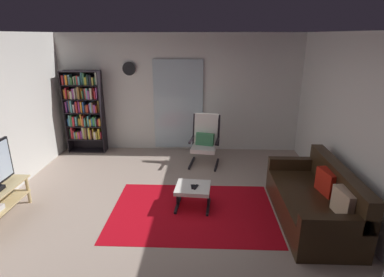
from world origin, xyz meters
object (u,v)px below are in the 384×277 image
(leather_sofa, at_px, (315,201))
(wall_clock, at_px, (129,69))
(cell_phone, at_px, (193,187))
(bookshelf_near_tv, at_px, (84,109))
(ottoman, at_px, (193,190))
(tv_remote, at_px, (196,187))
(lounge_armchair, at_px, (205,139))

(leather_sofa, bearing_deg, wall_clock, 138.93)
(cell_phone, height_order, wall_clock, wall_clock)
(bookshelf_near_tv, relative_size, ottoman, 3.28)
(ottoman, bearing_deg, leather_sofa, -8.84)
(bookshelf_near_tv, relative_size, wall_clock, 6.30)
(leather_sofa, height_order, tv_remote, leather_sofa)
(lounge_armchair, bearing_deg, wall_clock, 154.74)
(ottoman, bearing_deg, cell_phone, -77.18)
(lounge_armchair, relative_size, wall_clock, 3.53)
(bookshelf_near_tv, xyz_separation_m, cell_phone, (2.51, -2.41, -0.62))
(ottoman, relative_size, wall_clock, 1.92)
(leather_sofa, relative_size, tv_remote, 13.12)
(ottoman, distance_m, tv_remote, 0.10)
(tv_remote, relative_size, wall_clock, 0.50)
(wall_clock, bearing_deg, bookshelf_near_tv, -170.77)
(bookshelf_near_tv, bearing_deg, leather_sofa, -31.91)
(bookshelf_near_tv, height_order, ottoman, bookshelf_near_tv)
(wall_clock, bearing_deg, cell_phone, -60.06)
(bookshelf_near_tv, height_order, cell_phone, bookshelf_near_tv)
(tv_remote, bearing_deg, leather_sofa, 12.08)
(leather_sofa, relative_size, wall_clock, 6.51)
(lounge_armchair, bearing_deg, ottoman, -96.09)
(lounge_armchair, distance_m, cell_phone, 1.81)
(lounge_armchair, relative_size, cell_phone, 7.30)
(leather_sofa, xyz_separation_m, lounge_armchair, (-1.57, 2.03, 0.24))
(tv_remote, bearing_deg, bookshelf_near_tv, 156.16)
(ottoman, xyz_separation_m, cell_phone, (0.01, -0.03, 0.07))
(ottoman, distance_m, wall_clock, 3.33)
(tv_remote, distance_m, cell_phone, 0.04)
(leather_sofa, distance_m, cell_phone, 1.77)
(lounge_armchair, relative_size, tv_remote, 7.10)
(ottoman, bearing_deg, tv_remote, -44.94)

